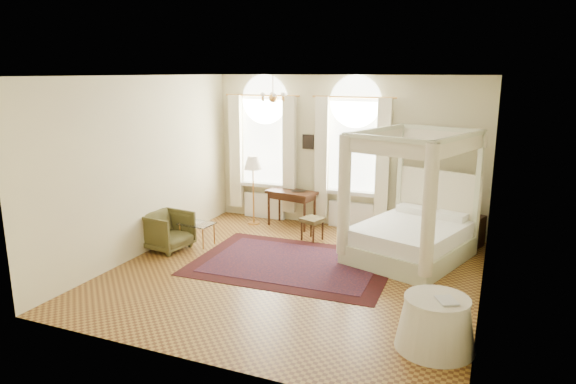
# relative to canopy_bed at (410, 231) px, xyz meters

# --- Properties ---
(ground) EXTENTS (6.00, 6.00, 0.00)m
(ground) POSITION_rel_canopy_bed_xyz_m (-1.71, -1.45, -0.54)
(ground) COLOR olive
(ground) RESTS_ON ground
(room_walls) EXTENTS (6.00, 6.00, 6.00)m
(room_walls) POSITION_rel_canopy_bed_xyz_m (-1.71, -1.45, 1.44)
(room_walls) COLOR beige
(room_walls) RESTS_ON ground
(window_left) EXTENTS (1.62, 0.27, 3.29)m
(window_left) POSITION_rel_canopy_bed_xyz_m (-3.61, 1.42, 0.95)
(window_left) COLOR white
(window_left) RESTS_ON room_walls
(window_right) EXTENTS (1.62, 0.27, 3.29)m
(window_right) POSITION_rel_canopy_bed_xyz_m (-1.51, 1.42, 0.95)
(window_right) COLOR white
(window_right) RESTS_ON room_walls
(chandelier) EXTENTS (0.51, 0.45, 0.50)m
(chandelier) POSITION_rel_canopy_bed_xyz_m (-2.61, -0.25, 2.37)
(chandelier) COLOR #CB9143
(chandelier) RESTS_ON room_walls
(wall_pictures) EXTENTS (2.54, 0.03, 0.39)m
(wall_pictures) POSITION_rel_canopy_bed_xyz_m (-1.62, 1.52, 1.35)
(wall_pictures) COLOR black
(wall_pictures) RESTS_ON room_walls
(canopy_bed) EXTENTS (2.34, 2.59, 2.36)m
(canopy_bed) POSITION_rel_canopy_bed_xyz_m (0.00, 0.00, 0.00)
(canopy_bed) COLOR beige
(canopy_bed) RESTS_ON ground
(nightstand) EXTENTS (0.54, 0.52, 0.62)m
(nightstand) POSITION_rel_canopy_bed_xyz_m (0.99, 1.22, -0.23)
(nightstand) COLOR #341A0E
(nightstand) RESTS_ON ground
(nightstand_lamp) EXTENTS (0.25, 0.25, 0.37)m
(nightstand_lamp) POSITION_rel_canopy_bed_xyz_m (0.90, 1.24, 0.33)
(nightstand_lamp) COLOR #CB9143
(nightstand_lamp) RESTS_ON nightstand
(writing_desk) EXTENTS (1.15, 0.75, 0.80)m
(writing_desk) POSITION_rel_canopy_bed_xyz_m (-2.78, 1.10, 0.15)
(writing_desk) COLOR #341A0E
(writing_desk) RESTS_ON ground
(laptop) EXTENTS (0.37, 0.32, 0.03)m
(laptop) POSITION_rel_canopy_bed_xyz_m (-2.64, 1.14, 0.28)
(laptop) COLOR black
(laptop) RESTS_ON writing_desk
(stool) EXTENTS (0.51, 0.51, 0.47)m
(stool) POSITION_rel_canopy_bed_xyz_m (-2.02, 0.36, -0.15)
(stool) COLOR #4D4221
(stool) RESTS_ON ground
(armchair) EXTENTS (0.91, 0.89, 0.74)m
(armchair) POSITION_rel_canopy_bed_xyz_m (-4.41, -1.25, -0.17)
(armchair) COLOR #45401D
(armchair) RESTS_ON ground
(coffee_table) EXTENTS (0.69, 0.51, 0.44)m
(coffee_table) POSITION_rel_canopy_bed_xyz_m (-4.04, -0.79, -0.14)
(coffee_table) COLOR silver
(coffee_table) RESTS_ON ground
(floor_lamp) EXTENTS (0.40, 0.40, 1.55)m
(floor_lamp) POSITION_rel_canopy_bed_xyz_m (-3.64, 0.94, 0.78)
(floor_lamp) COLOR #CB9143
(floor_lamp) RESTS_ON ground
(oriental_rug) EXTENTS (3.55, 2.61, 0.01)m
(oriental_rug) POSITION_rel_canopy_bed_xyz_m (-1.89, -1.04, -0.53)
(oriental_rug) COLOR #390D0F
(oriental_rug) RESTS_ON ground
(side_table) EXTENTS (0.98, 0.98, 0.67)m
(side_table) POSITION_rel_canopy_bed_xyz_m (0.83, -3.03, -0.21)
(side_table) COLOR silver
(side_table) RESTS_ON ground
(book) EXTENTS (0.32, 0.35, 0.03)m
(book) POSITION_rel_canopy_bed_xyz_m (0.86, -3.15, 0.15)
(book) COLOR black
(book) RESTS_ON side_table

